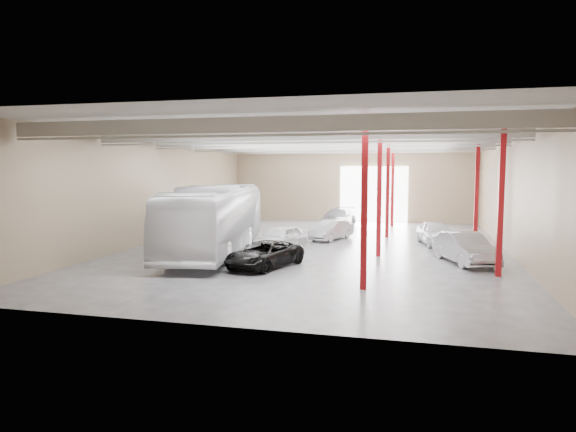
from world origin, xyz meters
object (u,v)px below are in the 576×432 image
at_px(car_row_b, 331,230).
at_px(car_row_c, 338,218).
at_px(car_row_a, 281,238).
at_px(black_sedan, 264,254).
at_px(car_right_far, 436,233).
at_px(coach_bus, 215,219).
at_px(car_right_near, 465,248).

distance_m(car_row_b, car_row_c, 7.01).
bearing_deg(car_row_a, black_sedan, -67.18).
bearing_deg(car_row_b, car_right_far, 15.17).
bearing_deg(car_row_c, car_row_b, -81.34).
relative_size(coach_bus, car_right_near, 2.90).
distance_m(black_sedan, car_row_a, 5.23).
relative_size(black_sedan, car_right_far, 1.06).
bearing_deg(car_row_c, car_right_near, -53.69).
xyz_separation_m(car_row_a, car_right_far, (9.04, 4.64, -0.00)).
relative_size(car_row_a, car_row_c, 0.81).
distance_m(car_row_c, car_right_far, 10.61).
bearing_deg(car_right_near, black_sedan, -179.49).
relative_size(car_row_a, car_row_b, 1.09).
distance_m(coach_bus, car_row_c, 14.76).
relative_size(car_row_b, car_row_c, 0.74).
bearing_deg(car_row_a, car_right_far, 43.69).
bearing_deg(car_right_near, car_right_far, 81.69).
distance_m(black_sedan, car_right_far, 12.98).
height_order(car_row_b, car_row_c, car_row_c).
height_order(car_right_near, car_right_far, car_right_near).
distance_m(car_row_a, car_right_near, 10.43).
bearing_deg(car_row_c, car_right_far, -41.31).
height_order(car_row_a, car_right_far, car_row_a).
bearing_deg(black_sedan, coach_bus, 157.09).
bearing_deg(car_right_far, car_row_c, 121.49).
xyz_separation_m(coach_bus, car_row_b, (5.63, 6.83, -1.29)).
relative_size(black_sedan, car_row_a, 1.06).
bearing_deg(car_row_c, car_row_a, -93.36).
bearing_deg(car_right_near, car_row_c, 102.56).
xyz_separation_m(black_sedan, car_right_near, (9.72, 3.59, 0.15)).
xyz_separation_m(black_sedan, car_row_c, (1.00, 17.38, 0.14)).
relative_size(car_row_a, car_right_near, 0.91).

